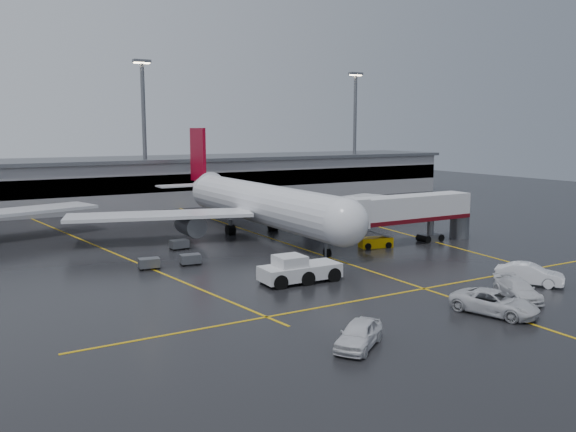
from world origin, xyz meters
TOP-DOWN VIEW (x-y plane):
  - ground at (0.00, 0.00)m, footprint 220.00×220.00m
  - apron_line_centre at (0.00, 0.00)m, footprint 0.25×90.00m
  - apron_line_stop at (0.00, -22.00)m, footprint 60.00×0.25m
  - apron_line_left at (-20.00, 10.00)m, footprint 9.99×69.35m
  - apron_line_right at (18.00, 10.00)m, footprint 7.57×69.64m
  - terminal at (0.00, 47.93)m, footprint 122.00×19.00m
  - light_mast_mid at (-5.00, 42.00)m, footprint 3.00×1.20m
  - light_mast_right at (40.00, 42.00)m, footprint 3.00×1.20m
  - main_airliner at (0.00, 9.70)m, footprint 48.80×45.60m
  - jet_bridge at (11.87, -6.00)m, footprint 19.90×3.40m
  - pushback_tractor at (-8.29, -14.55)m, footprint 7.46×3.36m
  - belt_loader at (7.90, -5.47)m, footprint 4.13×2.63m
  - service_van_a at (-0.45, -29.94)m, footprint 4.73×6.99m
  - service_van_b at (4.33, -28.23)m, footprint 4.36×5.92m
  - service_van_c at (9.06, -25.65)m, footprint 4.78×5.93m
  - service_van_d at (-13.33, -30.27)m, footprint 5.29×4.58m
  - baggage_cart_a at (-14.21, -3.16)m, footprint 2.15×1.55m
  - baggage_cart_b at (-18.42, -2.84)m, footprint 2.14×1.54m
  - baggage_cart_c at (-12.46, 4.97)m, footprint 2.08×1.43m

SIDE VIEW (x-z plane):
  - ground at x=0.00m, z-range 0.00..0.00m
  - apron_line_centre at x=0.00m, z-range 0.00..0.02m
  - apron_line_stop at x=0.00m, z-range 0.00..0.02m
  - apron_line_left at x=-20.00m, z-range 0.00..0.02m
  - apron_line_right at x=18.00m, z-range 0.00..0.02m
  - belt_loader at x=7.90m, z-range -0.62..1.81m
  - baggage_cart_a at x=-14.21m, z-range 0.07..1.19m
  - baggage_cart_b at x=-18.42m, z-range 0.07..1.19m
  - baggage_cart_c at x=-12.46m, z-range 0.07..1.19m
  - service_van_b at x=4.33m, z-range 0.00..1.59m
  - service_van_d at x=-13.33m, z-range 0.00..1.72m
  - service_van_a at x=-0.45m, z-range 0.00..1.78m
  - service_van_c at x=9.06m, z-range 0.00..1.89m
  - pushback_tractor at x=-8.29m, z-range -0.27..2.37m
  - jet_bridge at x=11.87m, z-range 0.91..6.96m
  - main_airliner at x=0.00m, z-range -2.84..11.26m
  - terminal at x=0.00m, z-range 0.02..8.62m
  - light_mast_mid at x=-5.00m, z-range 1.75..27.20m
  - light_mast_right at x=40.00m, z-range 1.75..27.20m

